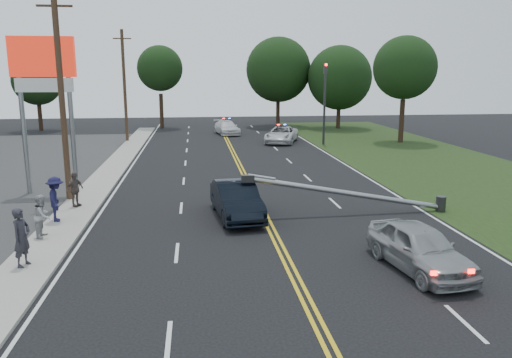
{
  "coord_description": "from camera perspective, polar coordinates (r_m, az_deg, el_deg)",
  "views": [
    {
      "loc": [
        -2.94,
        -12.83,
        6.18
      ],
      "look_at": [
        -0.39,
        8.14,
        1.7
      ],
      "focal_mm": 35.0,
      "sensor_mm": 36.0,
      "label": 1
    }
  ],
  "objects": [
    {
      "name": "ground",
      "position": [
        14.54,
        5.55,
        -13.24
      ],
      "size": [
        120.0,
        120.0,
        0.0
      ],
      "primitive_type": "plane",
      "color": "black",
      "rests_on": "ground"
    },
    {
      "name": "sidewalk",
      "position": [
        24.26,
        -19.74,
        -3.36
      ],
      "size": [
        1.8,
        70.0,
        0.12
      ],
      "primitive_type": "cube",
      "color": "#9C968D",
      "rests_on": "ground"
    },
    {
      "name": "centerline_yellow",
      "position": [
        23.83,
        0.39,
        -3.03
      ],
      "size": [
        0.36,
        80.0,
        0.0
      ],
      "primitive_type": "cube",
      "color": "gold",
      "rests_on": "ground"
    },
    {
      "name": "pylon_sign",
      "position": [
        27.87,
        -23.1,
        10.67
      ],
      "size": [
        3.2,
        0.35,
        8.0
      ],
      "color": "gray",
      "rests_on": "ground"
    },
    {
      "name": "traffic_signal",
      "position": [
        44.32,
        7.86,
        9.32
      ],
      "size": [
        0.28,
        0.41,
        7.05
      ],
      "color": "#2D2D30",
      "rests_on": "ground"
    },
    {
      "name": "fallen_streetlight",
      "position": [
        22.63,
        11.62,
        -1.71
      ],
      "size": [
        9.36,
        0.44,
        1.91
      ],
      "color": "#2D2D30",
      "rests_on": "ground"
    },
    {
      "name": "utility_pole_mid",
      "position": [
        25.63,
        -21.33,
        8.72
      ],
      "size": [
        1.6,
        0.28,
        10.0
      ],
      "color": "#382619",
      "rests_on": "ground"
    },
    {
      "name": "utility_pole_far",
      "position": [
        47.26,
        -14.8,
        10.27
      ],
      "size": [
        1.6,
        0.28,
        10.0
      ],
      "color": "#382619",
      "rests_on": "ground"
    },
    {
      "name": "tree_5",
      "position": [
        59.65,
        -23.75,
        10.22
      ],
      "size": [
        5.2,
        5.2,
        7.99
      ],
      "color": "black",
      "rests_on": "ground"
    },
    {
      "name": "tree_6",
      "position": [
        58.47,
        -10.93,
        12.29
      ],
      "size": [
        5.1,
        5.1,
        9.28
      ],
      "color": "black",
      "rests_on": "ground"
    },
    {
      "name": "tree_7",
      "position": [
        59.55,
        2.56,
        12.36
      ],
      "size": [
        7.51,
        7.51,
        10.35
      ],
      "color": "black",
      "rests_on": "ground"
    },
    {
      "name": "tree_8",
      "position": [
        58.11,
        9.54,
        11.34
      ],
      "size": [
        7.2,
        7.2,
        9.29
      ],
      "color": "black",
      "rests_on": "ground"
    },
    {
      "name": "tree_9",
      "position": [
        47.2,
        16.64,
        12.07
      ],
      "size": [
        5.58,
        5.58,
        9.47
      ],
      "color": "black",
      "rests_on": "ground"
    },
    {
      "name": "crashed_sedan",
      "position": [
        21.73,
        -2.26,
        -2.4
      ],
      "size": [
        2.18,
        4.93,
        1.57
      ],
      "primitive_type": "imported",
      "rotation": [
        0.0,
        0.0,
        0.11
      ],
      "color": "black",
      "rests_on": "ground"
    },
    {
      "name": "waiting_sedan",
      "position": [
        16.84,
        18.17,
        -7.45
      ],
      "size": [
        2.4,
        4.63,
        1.5
      ],
      "primitive_type": "imported",
      "rotation": [
        0.0,
        0.0,
        0.15
      ],
      "color": "#979B9F",
      "rests_on": "ground"
    },
    {
      "name": "emergency_a",
      "position": [
        45.43,
        2.93,
        5.08
      ],
      "size": [
        4.09,
        5.8,
        1.47
      ],
      "primitive_type": "imported",
      "rotation": [
        0.0,
        0.0,
        -0.35
      ],
      "color": "silver",
      "rests_on": "ground"
    },
    {
      "name": "emergency_b",
      "position": [
        51.76,
        -3.36,
        5.89
      ],
      "size": [
        2.81,
        5.1,
        1.4
      ],
      "primitive_type": "imported",
      "rotation": [
        0.0,
        0.0,
        0.19
      ],
      "color": "silver",
      "rests_on": "ground"
    },
    {
      "name": "bystander_a",
      "position": [
        17.63,
        -25.21,
        -6.04
      ],
      "size": [
        0.66,
        0.81,
        1.91
      ],
      "primitive_type": "imported",
      "rotation": [
        0.0,
        0.0,
        1.24
      ],
      "color": "#28262E",
      "rests_on": "sidewalk"
    },
    {
      "name": "bystander_b",
      "position": [
        20.45,
        -23.21,
        -3.89
      ],
      "size": [
        0.67,
        0.83,
        1.62
      ],
      "primitive_type": "imported",
      "rotation": [
        0.0,
        0.0,
        1.49
      ],
      "color": "#9F9EA2",
      "rests_on": "sidewalk"
    },
    {
      "name": "bystander_c",
      "position": [
        22.36,
        -21.91,
        -2.14
      ],
      "size": [
        0.98,
        1.35,
        1.89
      ],
      "primitive_type": "imported",
      "rotation": [
        0.0,
        0.0,
        1.82
      ],
      "color": "#18173A",
      "rests_on": "sidewalk"
    },
    {
      "name": "bystander_d",
      "position": [
        24.51,
        -20.0,
        -1.11
      ],
      "size": [
        0.87,
        1.01,
        1.63
      ],
      "primitive_type": "imported",
      "rotation": [
        0.0,
        0.0,
        0.97
      ],
      "color": "#564B44",
      "rests_on": "sidewalk"
    }
  ]
}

